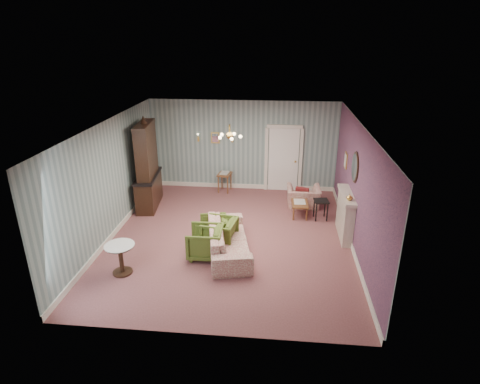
# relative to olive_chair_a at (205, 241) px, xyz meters

# --- Properties ---
(floor) EXTENTS (7.00, 7.00, 0.00)m
(floor) POSITION_rel_olive_chair_a_xyz_m (0.47, 0.93, -0.40)
(floor) COLOR #864E4E
(floor) RESTS_ON ground
(ceiling) EXTENTS (7.00, 7.00, 0.00)m
(ceiling) POSITION_rel_olive_chair_a_xyz_m (0.47, 0.93, 2.50)
(ceiling) COLOR white
(ceiling) RESTS_ON ground
(wall_back) EXTENTS (6.00, 0.00, 6.00)m
(wall_back) POSITION_rel_olive_chair_a_xyz_m (0.47, 4.43, 1.05)
(wall_back) COLOR slate
(wall_back) RESTS_ON ground
(wall_front) EXTENTS (6.00, 0.00, 6.00)m
(wall_front) POSITION_rel_olive_chair_a_xyz_m (0.47, -2.57, 1.05)
(wall_front) COLOR slate
(wall_front) RESTS_ON ground
(wall_left) EXTENTS (0.00, 7.00, 7.00)m
(wall_left) POSITION_rel_olive_chair_a_xyz_m (-2.53, 0.93, 1.05)
(wall_left) COLOR slate
(wall_left) RESTS_ON ground
(wall_right) EXTENTS (0.00, 7.00, 7.00)m
(wall_right) POSITION_rel_olive_chair_a_xyz_m (3.47, 0.93, 1.05)
(wall_right) COLOR slate
(wall_right) RESTS_ON ground
(wall_right_floral) EXTENTS (0.00, 7.00, 7.00)m
(wall_right_floral) POSITION_rel_olive_chair_a_xyz_m (3.46, 0.93, 1.05)
(wall_right_floral) COLOR #AA556D
(wall_right_floral) RESTS_ON ground
(door) EXTENTS (1.12, 0.12, 2.16)m
(door) POSITION_rel_olive_chair_a_xyz_m (1.77, 4.39, 0.68)
(door) COLOR white
(door) RESTS_ON floor
(olive_chair_a) EXTENTS (0.74, 0.79, 0.80)m
(olive_chair_a) POSITION_rel_olive_chair_a_xyz_m (0.00, 0.00, 0.00)
(olive_chair_a) COLOR #4D6122
(olive_chair_a) RESTS_ON floor
(olive_chair_b) EXTENTS (0.82, 0.86, 0.78)m
(olive_chair_b) POSITION_rel_olive_chair_a_xyz_m (0.26, 0.50, -0.01)
(olive_chair_b) COLOR #4D6122
(olive_chair_b) RESTS_ON floor
(olive_chair_c) EXTENTS (0.74, 0.77, 0.67)m
(olive_chair_c) POSITION_rel_olive_chair_a_xyz_m (0.07, 0.81, -0.06)
(olive_chair_c) COLOR #4D6122
(olive_chair_c) RESTS_ON floor
(sofa_chintz) EXTENTS (1.12, 2.37, 0.89)m
(sofa_chintz) POSITION_rel_olive_chair_a_xyz_m (0.51, 0.26, 0.05)
(sofa_chintz) COLOR #973C41
(sofa_chintz) RESTS_ON floor
(wingback_chair) EXTENTS (0.97, 0.65, 0.83)m
(wingback_chair) POSITION_rel_olive_chair_a_xyz_m (2.39, 3.07, 0.02)
(wingback_chair) COLOR #973C41
(wingback_chair) RESTS_ON floor
(dresser) EXTENTS (0.72, 1.64, 2.65)m
(dresser) POSITION_rel_olive_chair_a_xyz_m (-2.18, 2.70, 0.93)
(dresser) COLOR black
(dresser) RESTS_ON floor
(fireplace) EXTENTS (0.30, 1.40, 1.16)m
(fireplace) POSITION_rel_olive_chair_a_xyz_m (3.33, 1.33, 0.18)
(fireplace) COLOR beige
(fireplace) RESTS_ON floor
(mantel_vase) EXTENTS (0.15, 0.15, 0.15)m
(mantel_vase) POSITION_rel_olive_chair_a_xyz_m (3.31, 0.93, 0.83)
(mantel_vase) COLOR gold
(mantel_vase) RESTS_ON fireplace
(oval_mirror) EXTENTS (0.04, 0.76, 0.84)m
(oval_mirror) POSITION_rel_olive_chair_a_xyz_m (3.43, 1.33, 1.45)
(oval_mirror) COLOR white
(oval_mirror) RESTS_ON wall_right
(framed_print) EXTENTS (0.04, 0.34, 0.42)m
(framed_print) POSITION_rel_olive_chair_a_xyz_m (3.44, 2.68, 1.20)
(framed_print) COLOR gold
(framed_print) RESTS_ON wall_right
(coffee_table) EXTENTS (0.48, 0.83, 0.42)m
(coffee_table) POSITION_rel_olive_chair_a_xyz_m (2.25, 2.46, -0.19)
(coffee_table) COLOR brown
(coffee_table) RESTS_ON floor
(side_table_black) EXTENTS (0.43, 0.43, 0.57)m
(side_table_black) POSITION_rel_olive_chair_a_xyz_m (2.83, 2.26, -0.11)
(side_table_black) COLOR black
(side_table_black) RESTS_ON floor
(pedestal_table) EXTENTS (0.72, 0.72, 0.69)m
(pedestal_table) POSITION_rel_olive_chair_a_xyz_m (-1.67, -0.87, -0.05)
(pedestal_table) COLOR black
(pedestal_table) RESTS_ON floor
(nesting_table) EXTENTS (0.47, 0.56, 0.67)m
(nesting_table) POSITION_rel_olive_chair_a_xyz_m (-0.10, 4.08, -0.07)
(nesting_table) COLOR brown
(nesting_table) RESTS_ON floor
(gilt_mirror_back) EXTENTS (0.28, 0.06, 0.36)m
(gilt_mirror_back) POSITION_rel_olive_chair_a_xyz_m (-0.43, 4.39, 1.30)
(gilt_mirror_back) COLOR gold
(gilt_mirror_back) RESTS_ON wall_back
(sconce_left) EXTENTS (0.16, 0.12, 0.30)m
(sconce_left) POSITION_rel_olive_chair_a_xyz_m (-0.98, 4.37, 1.30)
(sconce_left) COLOR gold
(sconce_left) RESTS_ON wall_back
(sconce_right) EXTENTS (0.16, 0.12, 0.30)m
(sconce_right) POSITION_rel_olive_chair_a_xyz_m (0.12, 4.37, 1.30)
(sconce_right) COLOR gold
(sconce_right) RESTS_ON wall_back
(chandelier) EXTENTS (0.56, 0.56, 0.36)m
(chandelier) POSITION_rel_olive_chair_a_xyz_m (0.47, 0.93, 2.23)
(chandelier) COLOR gold
(chandelier) RESTS_ON ceiling
(burgundy_cushion) EXTENTS (0.41, 0.28, 0.39)m
(burgundy_cushion) POSITION_rel_olive_chair_a_xyz_m (2.34, 2.92, 0.08)
(burgundy_cushion) COLOR maroon
(burgundy_cushion) RESTS_ON wingback_chair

